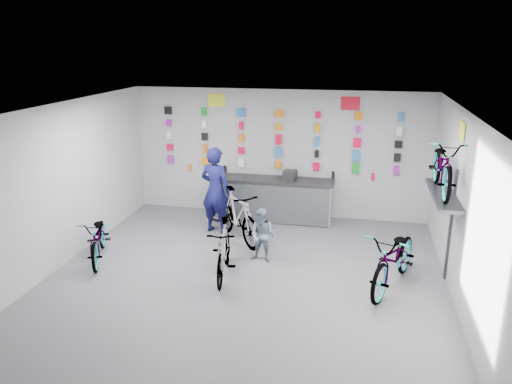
% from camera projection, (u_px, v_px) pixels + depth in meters
% --- Properties ---
extents(floor, '(8.00, 8.00, 0.00)m').
position_uv_depth(floor, '(239.00, 290.00, 8.47)').
color(floor, '#525257').
rests_on(floor, ground).
extents(ceiling, '(8.00, 8.00, 0.00)m').
position_uv_depth(ceiling, '(238.00, 113.00, 7.60)').
color(ceiling, white).
rests_on(ceiling, wall_back).
extents(wall_back, '(7.00, 0.00, 7.00)m').
position_uv_depth(wall_back, '(279.00, 154.00, 11.78)').
color(wall_back, silver).
rests_on(wall_back, floor).
extents(wall_front, '(7.00, 0.00, 7.00)m').
position_uv_depth(wall_front, '(128.00, 352.00, 4.29)').
color(wall_front, silver).
rests_on(wall_front, floor).
extents(wall_left, '(0.00, 8.00, 8.00)m').
position_uv_depth(wall_left, '(44.00, 193.00, 8.72)').
color(wall_left, silver).
rests_on(wall_left, floor).
extents(wall_right, '(0.00, 8.00, 8.00)m').
position_uv_depth(wall_right, '(469.00, 222.00, 7.35)').
color(wall_right, silver).
rests_on(wall_right, floor).
extents(counter, '(2.70, 0.66, 1.00)m').
position_uv_depth(counter, '(275.00, 200.00, 11.65)').
color(counter, black).
rests_on(counter, floor).
extents(merch_wall, '(5.57, 0.08, 1.55)m').
position_uv_depth(merch_wall, '(282.00, 143.00, 11.62)').
color(merch_wall, '#AE1FAF').
rests_on(merch_wall, wall_back).
extents(wall_bracket, '(0.39, 1.90, 2.00)m').
position_uv_depth(wall_bracket, '(444.00, 199.00, 8.52)').
color(wall_bracket, '#333338').
rests_on(wall_bracket, wall_right).
extents(sign_left, '(0.42, 0.02, 0.30)m').
position_uv_depth(sign_left, '(216.00, 100.00, 11.70)').
color(sign_left, '#EEFB31').
rests_on(sign_left, wall_back).
extents(sign_right, '(0.42, 0.02, 0.30)m').
position_uv_depth(sign_right, '(350.00, 103.00, 11.09)').
color(sign_right, red).
rests_on(sign_right, wall_back).
extents(sign_side, '(0.02, 0.40, 0.30)m').
position_uv_depth(sign_side, '(462.00, 131.00, 8.14)').
color(sign_side, '#EEFB31').
rests_on(sign_side, wall_right).
extents(bike_left, '(1.19, 1.79, 0.89)m').
position_uv_depth(bike_left, '(99.00, 238.00, 9.55)').
color(bike_left, gray).
rests_on(bike_left, floor).
extents(bike_center, '(0.70, 1.70, 0.99)m').
position_uv_depth(bike_center, '(223.00, 251.00, 8.83)').
color(bike_center, gray).
rests_on(bike_center, floor).
extents(bike_right, '(1.38, 2.15, 1.07)m').
position_uv_depth(bike_right, '(395.00, 259.00, 8.43)').
color(bike_right, gray).
rests_on(bike_right, floor).
extents(bike_service, '(1.61, 1.75, 1.12)m').
position_uv_depth(bike_service, '(237.00, 216.00, 10.42)').
color(bike_service, gray).
rests_on(bike_service, floor).
extents(bike_wall, '(0.63, 1.80, 0.95)m').
position_uv_depth(bike_wall, '(443.00, 166.00, 8.36)').
color(bike_wall, gray).
rests_on(bike_wall, wall_bracket).
extents(clerk, '(0.78, 0.61, 1.91)m').
position_uv_depth(clerk, '(216.00, 190.00, 10.79)').
color(clerk, '#111246').
rests_on(clerk, floor).
extents(customer, '(0.57, 0.48, 1.05)m').
position_uv_depth(customer, '(263.00, 236.00, 9.44)').
color(customer, slate).
rests_on(customer, floor).
extents(spare_wheel, '(0.63, 0.32, 0.64)m').
position_uv_depth(spare_wheel, '(219.00, 209.00, 11.60)').
color(spare_wheel, black).
rests_on(spare_wheel, floor).
extents(register, '(0.33, 0.34, 0.22)m').
position_uv_depth(register, '(290.00, 175.00, 11.41)').
color(register, black).
rests_on(register, counter).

